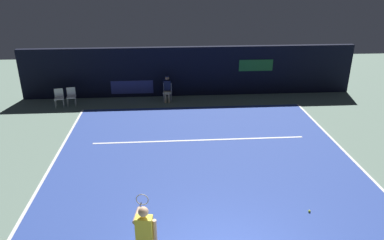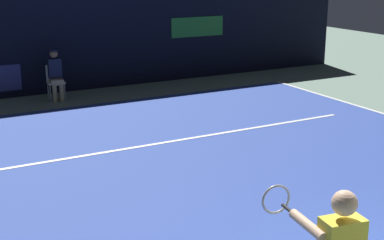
% 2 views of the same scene
% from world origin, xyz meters
% --- Properties ---
extents(ground_plane, '(33.72, 33.72, 0.00)m').
position_xyz_m(ground_plane, '(0.00, 4.76, 0.00)').
color(ground_plane, slate).
extents(court_surface, '(10.70, 11.52, 0.01)m').
position_xyz_m(court_surface, '(0.00, 4.76, 0.01)').
color(court_surface, '#2D479E').
rests_on(court_surface, ground).
extents(line_service, '(8.34, 0.10, 0.01)m').
position_xyz_m(line_service, '(0.00, 6.78, 0.01)').
color(line_service, white).
rests_on(line_service, court_surface).
extents(back_wall, '(17.41, 0.33, 2.60)m').
position_xyz_m(back_wall, '(-0.00, 12.44, 1.30)').
color(back_wall, black).
rests_on(back_wall, ground).
extents(line_judge_on_chair, '(0.47, 0.55, 1.32)m').
position_xyz_m(line_judge_on_chair, '(-1.21, 11.51, 0.69)').
color(line_judge_on_chair, white).
rests_on(line_judge_on_chair, ground).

